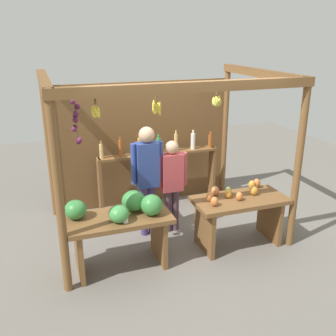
# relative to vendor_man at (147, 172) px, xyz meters

# --- Properties ---
(ground_plane) EXTENTS (12.00, 12.00, 0.00)m
(ground_plane) POSITION_rel_vendor_man_xyz_m (0.28, 0.09, -1.02)
(ground_plane) COLOR slate
(ground_plane) RESTS_ON ground
(market_stall) EXTENTS (3.27, 2.26, 2.40)m
(market_stall) POSITION_rel_vendor_man_xyz_m (0.27, 0.59, 0.39)
(market_stall) COLOR brown
(market_stall) RESTS_ON ground
(fruit_counter_left) EXTENTS (1.37, 0.64, 1.00)m
(fruit_counter_left) POSITION_rel_vendor_man_xyz_m (-0.56, -0.71, -0.34)
(fruit_counter_left) COLOR brown
(fruit_counter_left) RESTS_ON ground
(fruit_counter_right) EXTENTS (1.32, 0.64, 0.87)m
(fruit_counter_right) POSITION_rel_vendor_man_xyz_m (1.14, -0.70, -0.46)
(fruit_counter_right) COLOR brown
(fruit_counter_right) RESTS_ON ground
(bottle_shelf_unit) EXTENTS (2.10, 0.22, 1.36)m
(bottle_shelf_unit) POSITION_rel_vendor_man_xyz_m (0.47, 0.90, -0.21)
(bottle_shelf_unit) COLOR brown
(bottle_shelf_unit) RESTS_ON ground
(vendor_man) EXTENTS (0.48, 0.23, 1.68)m
(vendor_man) POSITION_rel_vendor_man_xyz_m (0.00, 0.00, 0.00)
(vendor_man) COLOR #46346C
(vendor_man) RESTS_ON ground
(vendor_woman) EXTENTS (0.48, 0.20, 1.45)m
(vendor_woman) POSITION_rel_vendor_man_xyz_m (0.38, -0.01, -0.16)
(vendor_woman) COLOR #533B48
(vendor_woman) RESTS_ON ground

